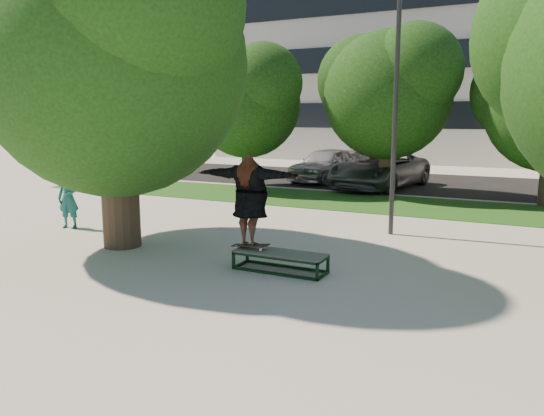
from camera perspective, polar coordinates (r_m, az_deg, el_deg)
The scene contains 14 objects.
ground at distance 9.55m, azimuth -0.71°, elevation -8.13°, with size 120.00×120.00×0.00m, color #ACA69E.
grass_strip at distance 18.09m, azimuth 16.08°, elevation 0.12°, with size 30.00×4.00×0.02m, color #214D16.
asphalt_strip at distance 24.61m, azimuth 16.58°, elevation 2.57°, with size 40.00×8.00×0.01m, color black.
tree_left at distance 12.55m, azimuth -16.74°, elevation 16.20°, with size 6.96×5.95×7.12m.
bg_tree_left at distance 21.96m, azimuth -2.84°, elevation 11.89°, with size 5.28×4.51×5.77m.
bg_tree_mid at distance 20.85m, azimuth 12.21°, elevation 12.57°, with size 5.76×4.92×6.24m.
lamppost at distance 13.45m, azimuth 13.14°, elevation 10.47°, with size 0.25×0.15×6.11m.
office_building at distance 40.84m, azimuth 18.37°, elevation 16.47°, with size 30.00×14.12×16.00m.
grind_box at distance 10.23m, azimuth 0.87°, elevation -5.78°, with size 1.80×0.60×0.38m.
skater_rig at distance 10.27m, azimuth -2.38°, elevation 0.90°, with size 2.22×0.66×1.87m.
bystander at distance 15.02m, azimuth -21.04°, elevation 1.02°, with size 0.59×0.39×1.62m, color #175858.
car_silver_a at distance 24.40m, azimuth 5.84°, elevation 4.69°, with size 1.83×4.54×1.55m, color #B2B2B7.
car_dark at distance 26.07m, azimuth 7.64°, elevation 4.70°, with size 1.37×3.92×1.29m, color black.
car_grey at distance 22.43m, azimuth 11.53°, elevation 4.08°, with size 2.56×5.54×1.54m, color slate.
Camera 1 is at (4.15, -8.07, 2.95)m, focal length 35.00 mm.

